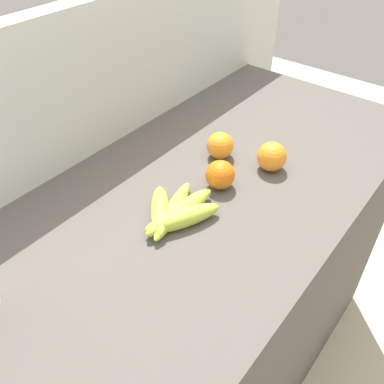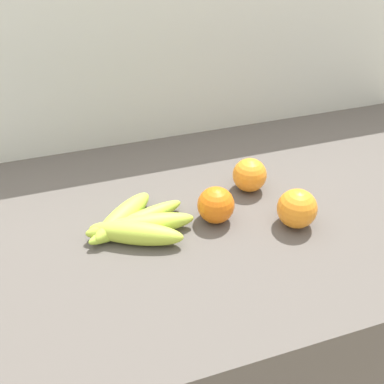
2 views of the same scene
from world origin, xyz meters
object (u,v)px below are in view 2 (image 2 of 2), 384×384
(banana_bunch, at_px, (134,224))
(orange_front, at_px, (250,175))
(orange_far_right, at_px, (216,205))
(orange_back_right, at_px, (297,208))

(banana_bunch, distance_m, orange_front, 0.27)
(banana_bunch, relative_size, orange_front, 2.87)
(orange_far_right, bearing_deg, orange_front, 35.65)
(banana_bunch, relative_size, orange_far_right, 2.87)
(banana_bunch, height_order, orange_far_right, orange_far_right)
(orange_back_right, bearing_deg, orange_far_right, 157.04)
(banana_bunch, xyz_separation_m, orange_far_right, (0.16, -0.01, 0.02))
(orange_far_right, bearing_deg, orange_back_right, -22.96)
(banana_bunch, bearing_deg, orange_back_right, -13.34)
(banana_bunch, bearing_deg, orange_front, 13.60)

